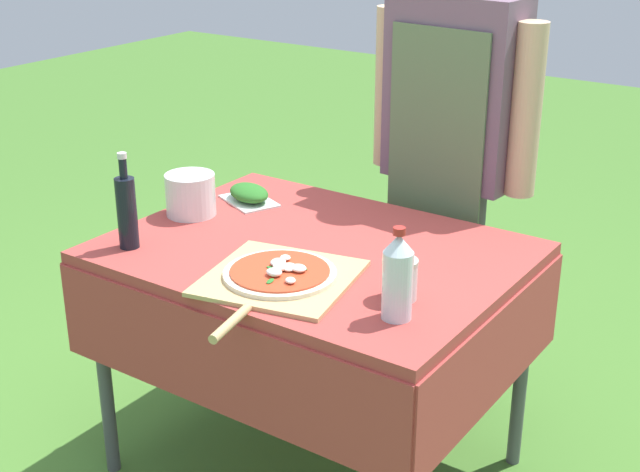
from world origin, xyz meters
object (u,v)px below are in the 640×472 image
person_cook (451,137)px  sauce_jar (400,281)px  prep_table (314,274)px  water_bottle (398,276)px  pizza_on_peel (279,277)px  mixing_tub (190,195)px  oil_bottle (127,210)px  herb_container (249,194)px

person_cook → sauce_jar: size_ratio=15.21×
prep_table → water_bottle: bearing=-30.5°
prep_table → water_bottle: water_bottle is taller
water_bottle → sauce_jar: 0.12m
pizza_on_peel → sauce_jar: sauce_jar is taller
mixing_tub → prep_table: bearing=0.1°
oil_bottle → herb_container: size_ratio=1.22×
water_bottle → mixing_tub: water_bottle is taller
prep_table → mixing_tub: bearing=-179.9°
prep_table → sauce_jar: sauce_jar is taller
prep_table → oil_bottle: size_ratio=4.12×
herb_container → person_cook: bearing=41.2°
person_cook → mixing_tub: 0.86m
pizza_on_peel → mixing_tub: mixing_tub is taller
prep_table → mixing_tub: mixing_tub is taller
person_cook → oil_bottle: size_ratio=5.71×
person_cook → herb_container: person_cook is taller
herb_container → sauce_jar: (0.76, -0.34, 0.02)m
pizza_on_peel → mixing_tub: bearing=143.6°
person_cook → mixing_tub: bearing=52.2°
mixing_tub → person_cook: bearing=47.5°
oil_bottle → prep_table: bearing=34.2°
pizza_on_peel → water_bottle: water_bottle is taller
oil_bottle → herb_container: bearing=84.7°
prep_table → person_cook: size_ratio=0.72×
mixing_tub → sauce_jar: (0.83, -0.15, -0.02)m
pizza_on_peel → herb_container: size_ratio=2.51×
oil_bottle → water_bottle: size_ratio=1.20×
sauce_jar → herb_container: bearing=155.9°
prep_table → herb_container: size_ratio=5.03×
water_bottle → sauce_jar: water_bottle is taller
person_cook → pizza_on_peel: 0.89m
prep_table → person_cook: person_cook is taller
person_cook → herb_container: bearing=45.9°
mixing_tub → sauce_jar: 0.85m
person_cook → sauce_jar: person_cook is taller
mixing_tub → oil_bottle: bearing=-83.8°
prep_table → person_cook: (0.11, 0.63, 0.28)m
person_cook → oil_bottle: bearing=64.3°
person_cook → pizza_on_peel: size_ratio=2.77×
oil_bottle → pizza_on_peel: bearing=6.7°
oil_bottle → sauce_jar: 0.82m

